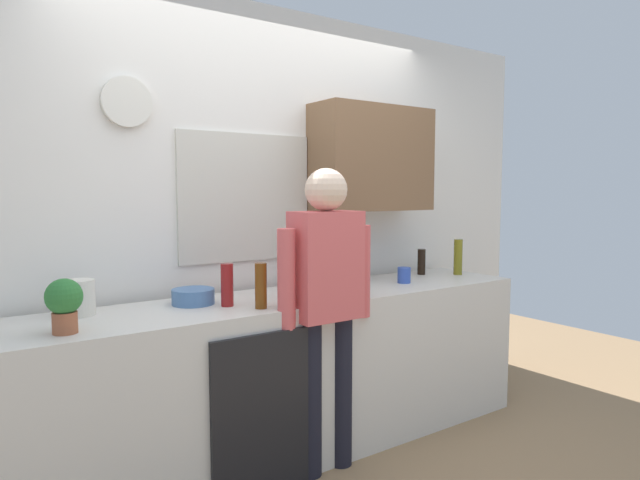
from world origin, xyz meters
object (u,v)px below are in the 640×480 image
(dish_soap, at_px, (340,283))
(storage_canister, at_px, (80,298))
(bottle_olive_oil, at_px, (458,257))
(bottle_red_vinegar, at_px, (227,285))
(mixing_bowl, at_px, (193,297))
(cup_blue_mug, at_px, (404,275))
(potted_plant, at_px, (64,302))
(coffee_maker, at_px, (329,260))
(person_at_sink, at_px, (326,294))
(bottle_dark_sauce, at_px, (421,262))
(bottle_amber_beer, at_px, (261,286))

(dish_soap, bearing_deg, storage_canister, 165.74)
(bottle_olive_oil, relative_size, storage_canister, 1.47)
(bottle_red_vinegar, relative_size, mixing_bowl, 1.00)
(mixing_bowl, distance_m, dish_soap, 0.80)
(cup_blue_mug, height_order, potted_plant, potted_plant)
(coffee_maker, relative_size, bottle_olive_oil, 1.32)
(dish_soap, xyz_separation_m, storage_canister, (-1.30, 0.33, 0.01))
(mixing_bowl, distance_m, person_at_sink, 0.69)
(coffee_maker, bearing_deg, bottle_dark_sauce, -7.38)
(coffee_maker, relative_size, storage_canister, 1.94)
(bottle_dark_sauce, bearing_deg, storage_canister, 179.79)
(coffee_maker, distance_m, bottle_dark_sauce, 0.75)
(bottle_red_vinegar, distance_m, potted_plant, 0.80)
(bottle_olive_oil, distance_m, cup_blue_mug, 0.56)
(storage_canister, bearing_deg, cup_blue_mug, -6.11)
(coffee_maker, relative_size, potted_plant, 1.43)
(person_at_sink, bearing_deg, dish_soap, 32.31)
(bottle_olive_oil, distance_m, mixing_bowl, 1.93)
(bottle_red_vinegar, height_order, mixing_bowl, bottle_red_vinegar)
(bottle_olive_oil, height_order, dish_soap, bottle_olive_oil)
(bottle_amber_beer, xyz_separation_m, bottle_dark_sauce, (1.48, 0.35, -0.03))
(bottle_olive_oil, bearing_deg, person_at_sink, -167.39)
(dish_soap, bearing_deg, bottle_dark_sauce, 18.43)
(cup_blue_mug, xyz_separation_m, dish_soap, (-0.61, -0.13, 0.03))
(dish_soap, bearing_deg, person_at_sink, -144.54)
(coffee_maker, distance_m, bottle_red_vinegar, 0.90)
(bottle_olive_oil, height_order, potted_plant, bottle_olive_oil)
(bottle_amber_beer, xyz_separation_m, cup_blue_mug, (1.13, 0.15, -0.06))
(bottle_olive_oil, distance_m, dish_soap, 1.18)
(bottle_olive_oil, relative_size, potted_plant, 1.09)
(cup_blue_mug, distance_m, dish_soap, 0.62)
(coffee_maker, distance_m, mixing_bowl, 1.00)
(bottle_red_vinegar, distance_m, person_at_sink, 0.51)
(person_at_sink, bearing_deg, coffee_maker, 49.99)
(bottle_olive_oil, bearing_deg, dish_soap, -171.83)
(coffee_maker, xyz_separation_m, bottle_dark_sauce, (0.74, -0.10, -0.06))
(storage_canister, distance_m, person_at_sink, 1.20)
(dish_soap, bearing_deg, bottle_amber_beer, -177.04)
(bottle_amber_beer, distance_m, bottle_dark_sauce, 1.52)
(storage_canister, xyz_separation_m, person_at_sink, (1.10, -0.47, -0.03))
(mixing_bowl, bearing_deg, storage_canister, 173.43)
(bottle_red_vinegar, relative_size, bottle_olive_oil, 0.88)
(mixing_bowl, bearing_deg, person_at_sink, -35.60)
(bottle_amber_beer, bearing_deg, cup_blue_mug, 7.69)
(cup_blue_mug, distance_m, person_at_sink, 0.84)
(bottle_amber_beer, relative_size, bottle_olive_oil, 0.92)
(bottle_olive_oil, bearing_deg, bottle_dark_sauce, 143.17)
(bottle_olive_oil, bearing_deg, bottle_amber_beer, -173.42)
(bottle_dark_sauce, bearing_deg, potted_plant, -172.53)
(bottle_amber_beer, distance_m, person_at_sink, 0.35)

